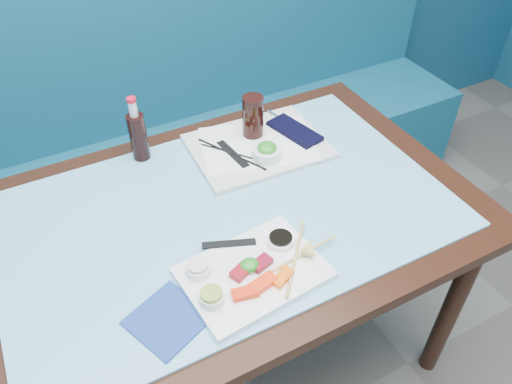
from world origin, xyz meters
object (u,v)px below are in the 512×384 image
sashimi_plate (253,273)px  blue_napkin (168,319)px  serving_tray (258,146)px  cola_bottle_body (138,137)px  cola_glass (253,117)px  dining_table (228,233)px  seaweed_bowl (267,153)px  booth_bench (149,155)px

sashimi_plate → blue_napkin: sashimi_plate is taller
serving_tray → cola_bottle_body: 0.37m
blue_napkin → sashimi_plate: bearing=6.1°
sashimi_plate → blue_napkin: size_ratio=2.17×
cola_bottle_body → blue_napkin: (-0.14, -0.60, -0.07)m
sashimi_plate → cola_glass: (0.26, 0.50, 0.08)m
dining_table → sashimi_plate: 0.26m
blue_napkin → cola_glass: bearing=47.1°
blue_napkin → dining_table: bearing=44.0°
sashimi_plate → seaweed_bowl: 0.45m
booth_bench → cola_bottle_body: booth_bench is taller
serving_tray → cola_bottle_body: cola_bottle_body is taller
seaweed_bowl → blue_napkin: 0.62m
booth_bench → cola_glass: booth_bench is taller
cola_glass → booth_bench: bearing=111.2°
booth_bench → cola_glass: 0.77m
dining_table → cola_glass: size_ratio=10.04×
dining_table → serving_tray: serving_tray is taller
dining_table → cola_bottle_body: cola_bottle_body is taller
sashimi_plate → seaweed_bowl: size_ratio=3.73×
booth_bench → cola_glass: size_ratio=21.52×
dining_table → seaweed_bowl: size_ratio=15.61×
sashimi_plate → seaweed_bowl: (0.24, 0.37, 0.02)m
sashimi_plate → serving_tray: (0.25, 0.45, -0.00)m
cola_bottle_body → booth_bench: bearing=75.0°
serving_tray → seaweed_bowl: bearing=-95.3°
booth_bench → sashimi_plate: bearing=-92.1°
seaweed_bowl → blue_napkin: bearing=-139.8°
dining_table → sashimi_plate: size_ratio=4.19×
cola_bottle_body → seaweed_bowl: bearing=-31.5°
seaweed_bowl → cola_glass: 0.14m
sashimi_plate → serving_tray: 0.51m
serving_tray → blue_napkin: 0.67m
dining_table → cola_glass: 0.39m
serving_tray → seaweed_bowl: (-0.01, -0.07, 0.03)m
dining_table → cola_glass: bearing=50.5°
serving_tray → seaweed_bowl: seaweed_bowl is taller
seaweed_bowl → cola_glass: bearing=81.3°
booth_bench → blue_napkin: 1.20m
sashimi_plate → cola_bottle_body: 0.59m
dining_table → sashimi_plate: sashimi_plate is taller
booth_bench → serving_tray: bearing=-71.3°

